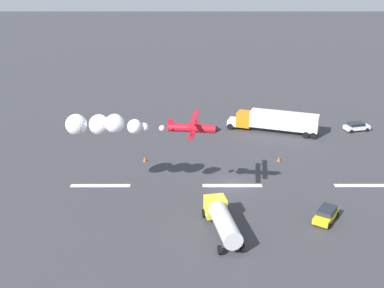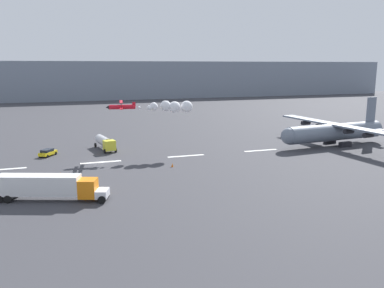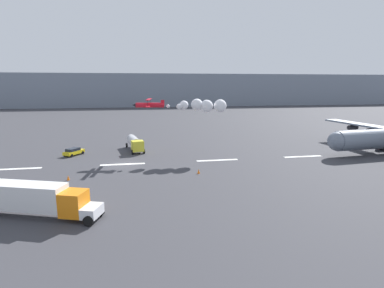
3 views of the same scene
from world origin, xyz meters
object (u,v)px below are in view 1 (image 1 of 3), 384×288
at_px(semi_truck_orange, 276,121).
at_px(fuel_tanker_truck, 222,219).
at_px(followme_car_yellow, 357,126).
at_px(traffic_cone_near, 279,159).
at_px(traffic_cone_far, 145,159).
at_px(airport_staff_sedan, 326,214).
at_px(stunt_biplane_red, 111,125).

height_order(semi_truck_orange, fuel_tanker_truck, semi_truck_orange).
bearing_deg(followme_car_yellow, traffic_cone_near, 40.09).
bearing_deg(semi_truck_orange, traffic_cone_far, 30.58).
height_order(fuel_tanker_truck, traffic_cone_near, fuel_tanker_truck).
relative_size(traffic_cone_near, traffic_cone_far, 1.00).
height_order(airport_staff_sedan, traffic_cone_near, airport_staff_sedan).
bearing_deg(traffic_cone_far, airport_staff_sedan, 142.98).
xyz_separation_m(fuel_tanker_truck, traffic_cone_far, (10.39, -19.84, -1.37)).
xyz_separation_m(stunt_biplane_red, airport_staff_sedan, (-25.09, 4.61, -9.36)).
bearing_deg(airport_staff_sedan, followme_car_yellow, -113.74).
bearing_deg(followme_car_yellow, airport_staff_sedan, 66.26).
height_order(stunt_biplane_red, traffic_cone_near, stunt_biplane_red).
xyz_separation_m(semi_truck_orange, fuel_tanker_truck, (11.27, 32.63, -0.40)).
bearing_deg(stunt_biplane_red, traffic_cone_far, -100.95).
bearing_deg(fuel_tanker_truck, followme_car_yellow, -127.65).
relative_size(stunt_biplane_red, semi_truck_orange, 1.18).
xyz_separation_m(semi_truck_orange, followme_car_yellow, (-14.49, -0.75, -1.33)).
bearing_deg(followme_car_yellow, fuel_tanker_truck, 52.35).
distance_m(traffic_cone_near, traffic_cone_far, 20.14).
bearing_deg(fuel_tanker_truck, traffic_cone_near, -116.10).
bearing_deg(followme_car_yellow, traffic_cone_far, 20.55).
relative_size(semi_truck_orange, airport_staff_sedan, 3.38).
height_order(semi_truck_orange, traffic_cone_far, semi_truck_orange).
height_order(stunt_biplane_red, fuel_tanker_truck, stunt_biplane_red).
height_order(semi_truck_orange, traffic_cone_near, semi_truck_orange).
bearing_deg(traffic_cone_near, airport_staff_sedan, 98.38).
relative_size(fuel_tanker_truck, traffic_cone_near, 12.37).
distance_m(followme_car_yellow, airport_staff_sedan, 33.48).
bearing_deg(stunt_biplane_red, semi_truck_orange, -133.60).
relative_size(stunt_biplane_red, airport_staff_sedan, 4.00).
bearing_deg(stunt_biplane_red, followme_car_yellow, -145.98).
bearing_deg(traffic_cone_near, semi_truck_orange, -96.79).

